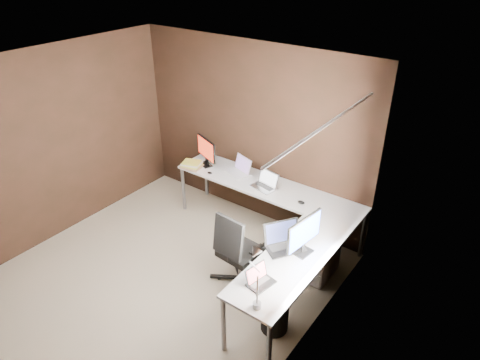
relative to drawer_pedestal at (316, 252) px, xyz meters
name	(u,v)px	position (x,y,z in m)	size (l,w,h in m)	color
room	(182,192)	(-1.09, -1.08, 0.98)	(3.60, 3.60, 2.50)	tan
desk	(271,214)	(-0.59, -0.11, 0.38)	(2.65, 2.25, 0.73)	silver
drawer_pedestal	(316,252)	(0.00, 0.00, 0.00)	(0.42, 0.50, 0.60)	silver
monitor_left	(206,150)	(-1.98, 0.34, 0.66)	(0.44, 0.21, 0.40)	black
monitor_right	(304,233)	(0.10, -0.59, 0.67)	(0.15, 0.52, 0.43)	black
laptop_white	(240,170)	(-1.45, 0.42, 0.48)	(0.39, 0.33, 0.22)	silver
laptop_silver	(266,184)	(-0.94, 0.30, 0.48)	(0.36, 0.28, 0.21)	silver
laptop_black_big	(284,241)	(-0.12, -0.61, 0.49)	(0.45, 0.48, 0.26)	black
laptop_black_small	(259,279)	(-0.01, -1.23, 0.47)	(0.23, 0.29, 0.18)	black
book_stack	(192,165)	(-2.10, 0.15, 0.47)	(0.31, 0.28, 0.09)	#A17C56
mouse_left	(210,173)	(-1.77, 0.15, 0.44)	(0.07, 0.05, 0.03)	black
mouse_corner	(301,202)	(-0.37, 0.23, 0.45)	(0.09, 0.06, 0.04)	black
desk_lamp	(256,270)	(0.08, -1.44, 0.78)	(0.19, 0.21, 0.56)	slate
office_chair	(238,263)	(-0.64, -0.70, -0.01)	(0.55, 0.55, 0.98)	black
wastebasket	(275,317)	(0.07, -1.04, -0.14)	(0.28, 0.28, 0.33)	black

